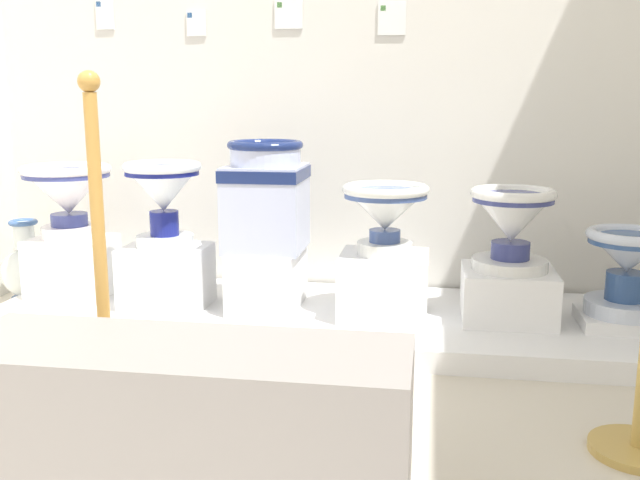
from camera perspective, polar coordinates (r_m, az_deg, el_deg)
display_platform at (r=3.07m, az=0.56°, el=-6.47°), size 2.90×0.89×0.09m
plinth_block_broad_patterned at (r=3.46m, az=-19.39°, el=-2.03°), size 0.36×0.28×0.27m
antique_toilet_broad_patterned at (r=3.40m, az=-19.79°, el=3.79°), size 0.40×0.40×0.33m
plinth_block_central_ornate at (r=3.16m, az=-12.31°, el=-2.87°), size 0.36×0.29×0.27m
antique_toilet_central_ornate at (r=3.09m, az=-12.61°, el=3.93°), size 0.33×0.33×0.37m
plinth_block_tall_cobalt at (r=3.08m, az=-4.30°, el=-3.11°), size 0.29×0.39×0.26m
antique_toilet_tall_cobalt at (r=3.01m, az=-4.40°, el=3.79°), size 0.33×0.35×0.47m
plinth_block_slender_white at (r=2.96m, az=5.20°, el=-3.66°), size 0.36×0.33×0.27m
antique_toilet_slender_white at (r=2.89m, az=5.31°, el=2.57°), size 0.36×0.36×0.29m
plinth_block_leftmost at (r=3.01m, az=14.97°, el=-4.29°), size 0.37×0.35×0.21m
antique_toilet_leftmost at (r=2.94m, az=15.29°, el=1.59°), size 0.34×0.34×0.33m
plinth_block_squat_floral at (r=3.09m, az=23.27°, el=-5.99°), size 0.33×0.28×0.05m
antique_toilet_squat_floral at (r=3.03m, az=23.63°, el=-1.63°), size 0.33×0.33×0.34m
info_placard_first at (r=3.73m, az=-17.04°, el=17.15°), size 0.09×0.01×0.15m
info_placard_second at (r=3.56m, az=-10.01°, el=16.94°), size 0.09×0.01×0.12m
info_placard_third at (r=3.44m, az=-2.57°, el=17.85°), size 0.13×0.01×0.13m
info_placard_fourth at (r=3.38m, az=5.84°, el=17.45°), size 0.13×0.01×0.15m
decorative_vase_companion at (r=3.73m, az=-22.65°, el=-2.23°), size 0.24×0.24×0.41m
stanchion_post_near_left at (r=2.26m, az=-17.08°, el=-6.52°), size 0.26×0.26×1.07m
museum_bench at (r=1.83m, az=-11.11°, el=-14.25°), size 1.13×0.36×0.40m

